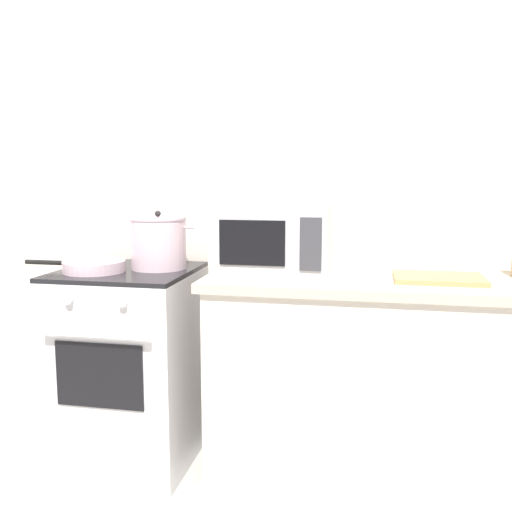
# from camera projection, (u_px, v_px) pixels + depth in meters

# --- Properties ---
(back_wall) EXTENTS (4.40, 0.10, 2.50)m
(back_wall) POSITION_uv_depth(u_px,v_px,m) (280.00, 195.00, 2.81)
(back_wall) COLOR silver
(back_wall) RESTS_ON ground_plane
(lower_cabinet_right) EXTENTS (1.64, 0.56, 0.88)m
(lower_cabinet_right) POSITION_uv_depth(u_px,v_px,m) (403.00, 388.00, 2.47)
(lower_cabinet_right) COLOR beige
(lower_cabinet_right) RESTS_ON ground_plane
(countertop_right) EXTENTS (1.70, 0.60, 0.04)m
(countertop_right) POSITION_uv_depth(u_px,v_px,m) (407.00, 283.00, 2.40)
(countertop_right) COLOR #ADA393
(countertop_right) RESTS_ON lower_cabinet_right
(stove) EXTENTS (0.60, 0.64, 0.92)m
(stove) POSITION_uv_depth(u_px,v_px,m) (130.00, 366.00, 2.69)
(stove) COLOR silver
(stove) RESTS_ON ground_plane
(stock_pot) EXTENTS (0.34, 0.26, 0.27)m
(stock_pot) POSITION_uv_depth(u_px,v_px,m) (158.00, 243.00, 2.63)
(stock_pot) COLOR beige
(stock_pot) RESTS_ON stove
(frying_pan) EXTENTS (0.48, 0.28, 0.05)m
(frying_pan) POSITION_uv_depth(u_px,v_px,m) (93.00, 266.00, 2.56)
(frying_pan) COLOR beige
(frying_pan) RESTS_ON stove
(microwave) EXTENTS (0.50, 0.37, 0.30)m
(microwave) POSITION_uv_depth(u_px,v_px,m) (274.00, 238.00, 2.55)
(microwave) COLOR silver
(microwave) RESTS_ON countertop_right
(cutting_board) EXTENTS (0.36, 0.26, 0.02)m
(cutting_board) POSITION_uv_depth(u_px,v_px,m) (439.00, 278.00, 2.35)
(cutting_board) COLOR tan
(cutting_board) RESTS_ON countertop_right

